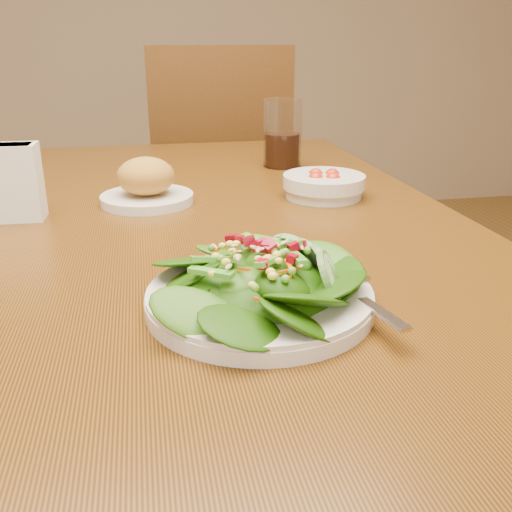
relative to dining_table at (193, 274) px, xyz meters
name	(u,v)px	position (x,y,z in m)	size (l,w,h in m)	color
dining_table	(193,274)	(0.00, 0.00, 0.00)	(0.90, 1.40, 0.75)	#64380D
chair_far	(220,190)	(0.19, 1.01, -0.12)	(0.49, 0.50, 1.01)	#4A2A10
salad_plate	(268,285)	(0.05, -0.35, 0.13)	(0.26, 0.25, 0.07)	silver
bread_plate	(146,185)	(-0.07, 0.10, 0.13)	(0.16, 0.16, 0.08)	silver
tomato_bowl	(324,185)	(0.25, 0.08, 0.12)	(0.15, 0.15, 0.05)	silver
drinking_glass	(282,138)	(0.24, 0.36, 0.17)	(0.09, 0.09, 0.15)	silver
napkin_holder	(10,181)	(-0.28, 0.04, 0.17)	(0.10, 0.06, 0.12)	white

